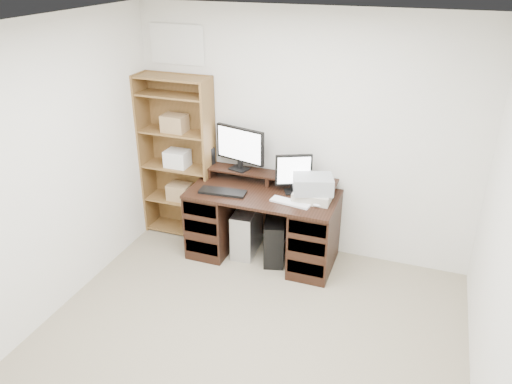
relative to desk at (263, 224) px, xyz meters
The scene contains 14 objects.
room 1.88m from the desk, 79.85° to the right, with size 3.54×4.04×2.54m.
desk is the anchor object (origin of this frame).
riser_shelf 0.50m from the desk, 90.00° to the left, with size 1.40×0.22×0.12m.
monitor_wide 0.83m from the desk, 146.59° to the left, with size 0.56×0.20×0.45m.
monitor_small 0.65m from the desk, 22.28° to the left, with size 0.34×0.20×0.40m.
speaker 0.92m from the desk, 160.36° to the left, with size 0.07×0.07×0.18m, color black.
keyboard_black 0.55m from the desk, 157.54° to the right, with size 0.47×0.16×0.03m, color black.
keyboard_white 0.51m from the desk, 23.04° to the right, with size 0.39×0.12×0.02m, color white.
mouse 0.70m from the desk, 11.51° to the right, with size 0.09×0.06×0.04m, color silver.
printer 0.65m from the desk, ahead, with size 0.36×0.27×0.09m, color beige.
basket 0.73m from the desk, ahead, with size 0.37×0.27×0.16m, color #9FA6AA.
tower_silver 0.25m from the desk, 167.39° to the left, with size 0.22×0.50×0.50m, color silver.
tower_black 0.20m from the desk, ahead, with size 0.32×0.51×0.47m.
bookshelf 1.20m from the desk, 168.59° to the left, with size 0.80×0.30×1.80m.
Camera 1 is at (1.17, -2.61, 2.93)m, focal length 35.00 mm.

